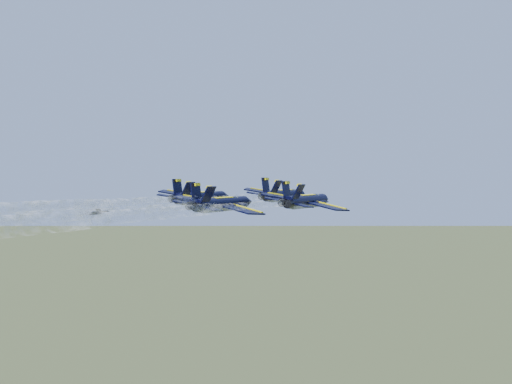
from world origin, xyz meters
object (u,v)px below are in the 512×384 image
(jet_lead, at_px, (285,195))
(jet_slot, at_px, (223,204))
(jet_right, at_px, (307,201))
(jet_left, at_px, (202,197))

(jet_lead, height_order, jet_slot, same)
(jet_lead, relative_size, jet_right, 1.00)
(jet_left, relative_size, jet_right, 1.00)
(jet_left, height_order, jet_slot, same)
(jet_lead, bearing_deg, jet_right, -53.49)
(jet_lead, xyz_separation_m, jet_left, (-11.56, -10.02, 0.00))
(jet_right, height_order, jet_slot, same)
(jet_lead, height_order, jet_left, same)
(jet_left, distance_m, jet_right, 18.62)
(jet_lead, distance_m, jet_right, 15.05)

